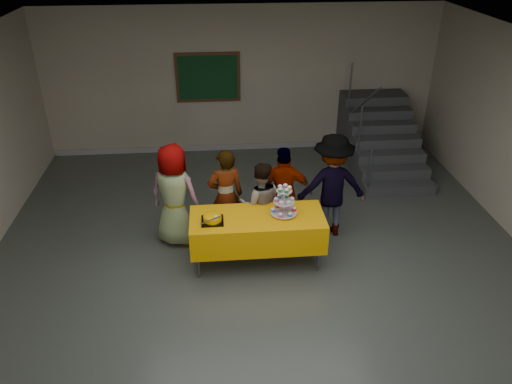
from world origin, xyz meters
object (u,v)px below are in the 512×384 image
(schoolchild_d, at_px, (284,193))
(staircase, at_px, (378,139))
(schoolchild_b, at_px, (226,196))
(noticeboard, at_px, (208,78))
(schoolchild_a, at_px, (174,195))
(cupcake_stand, at_px, (284,202))
(schoolchild_e, at_px, (332,186))
(schoolchild_c, at_px, (260,204))
(bake_table, at_px, (257,229))
(bear_cake, at_px, (212,218))

(schoolchild_d, height_order, staircase, staircase)
(schoolchild_b, relative_size, noticeboard, 1.16)
(schoolchild_a, bearing_deg, staircase, -124.13)
(cupcake_stand, distance_m, staircase, 4.01)
(noticeboard, bearing_deg, schoolchild_e, -61.57)
(schoolchild_c, height_order, schoolchild_d, schoolchild_d)
(schoolchild_a, distance_m, schoolchild_e, 2.38)
(bake_table, bearing_deg, staircase, 49.47)
(schoolchild_a, height_order, schoolchild_d, schoolchild_a)
(schoolchild_a, distance_m, staircase, 4.71)
(cupcake_stand, distance_m, noticeboard, 4.20)
(schoolchild_d, bearing_deg, schoolchild_c, 22.91)
(schoolchild_d, distance_m, schoolchild_e, 0.74)
(bear_cake, height_order, schoolchild_c, schoolchild_c)
(schoolchild_b, bearing_deg, schoolchild_c, 153.19)
(cupcake_stand, distance_m, bear_cake, 1.01)
(bake_table, distance_m, schoolchild_b, 0.80)
(cupcake_stand, height_order, noticeboard, noticeboard)
(schoolchild_a, height_order, schoolchild_c, schoolchild_a)
(bake_table, distance_m, schoolchild_d, 0.84)
(bake_table, xyz_separation_m, cupcake_stand, (0.37, 0.04, 0.40))
(schoolchild_c, xyz_separation_m, schoolchild_e, (1.11, 0.18, 0.16))
(schoolchild_a, relative_size, schoolchild_b, 1.06)
(bear_cake, height_order, schoolchild_b, schoolchild_b)
(schoolchild_d, height_order, noticeboard, noticeboard)
(bear_cake, relative_size, schoolchild_c, 0.27)
(noticeboard, bearing_deg, cupcake_stand, -76.05)
(bear_cake, xyz_separation_m, schoolchild_d, (1.09, 0.74, -0.08))
(schoolchild_b, height_order, schoolchild_c, schoolchild_b)
(schoolchild_a, distance_m, schoolchild_b, 0.76)
(cupcake_stand, bearing_deg, schoolchild_d, 81.70)
(bake_table, relative_size, schoolchild_c, 1.40)
(bake_table, bearing_deg, schoolchild_a, 150.68)
(schoolchild_d, bearing_deg, bear_cake, 34.27)
(schoolchild_c, bearing_deg, schoolchild_b, -15.52)
(schoolchild_b, bearing_deg, bear_cake, 63.44)
(bake_table, relative_size, bear_cake, 5.25)
(bake_table, relative_size, schoolchild_b, 1.25)
(schoolchild_a, height_order, schoolchild_b, schoolchild_a)
(cupcake_stand, bearing_deg, schoolchild_a, 158.08)
(schoolchild_d, relative_size, noticeboard, 1.15)
(schoolchild_a, bearing_deg, bear_cake, 149.80)
(schoolchild_b, relative_size, schoolchild_d, 1.01)
(schoolchild_b, relative_size, schoolchild_c, 1.13)
(schoolchild_e, xyz_separation_m, noticeboard, (-1.83, 3.38, 0.77))
(schoolchild_c, bearing_deg, staircase, -133.83)
(bake_table, height_order, staircase, staircase)
(cupcake_stand, height_order, staircase, staircase)
(schoolchild_b, bearing_deg, schoolchild_e, 170.32)
(bake_table, bearing_deg, schoolchild_d, 54.98)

